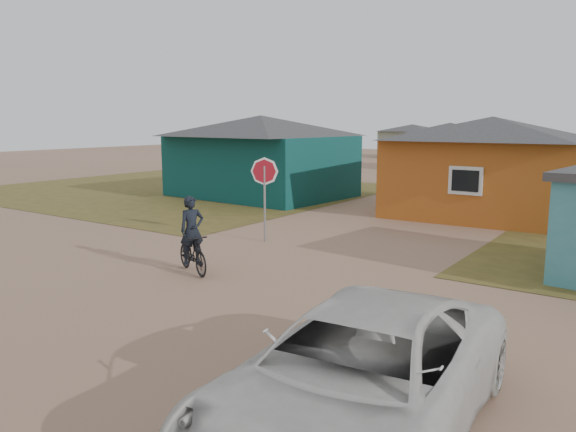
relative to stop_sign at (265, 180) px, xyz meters
The scene contains 9 objects.
ground 5.62m from the stop_sign, 69.96° to the right, with size 120.00×120.00×0.00m, color #946D55.
grass_nw 14.73m from the stop_sign, 146.61° to the left, with size 20.00×18.00×0.00m, color brown.
house_teal 10.85m from the stop_sign, 128.09° to the left, with size 8.93×7.08×4.00m.
house_yellow 10.01m from the stop_sign, 64.49° to the left, with size 7.72×6.76×3.90m.
house_pale_west 29.34m from the stop_sign, 98.21° to the left, with size 7.04×6.15×3.60m.
house_pale_north 42.81m from the stop_sign, 106.54° to the left, with size 6.28×5.81×3.40m.
stop_sign is the anchor object (origin of this frame).
cyclist 4.19m from the stop_sign, 79.36° to the right, with size 1.75×1.13×1.92m.
vehicle 11.21m from the stop_sign, 47.16° to the right, with size 2.56×5.55×1.54m, color silver.
Camera 1 is at (8.58, -8.72, 3.72)m, focal length 35.00 mm.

